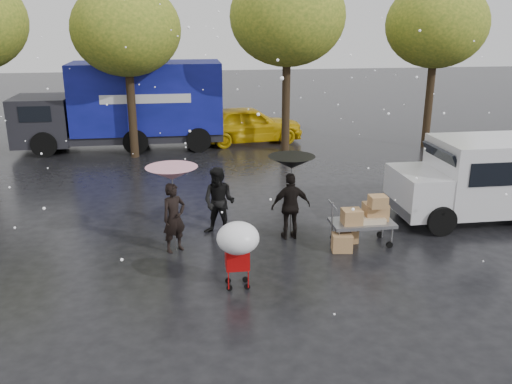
{
  "coord_description": "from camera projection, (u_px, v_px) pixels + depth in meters",
  "views": [
    {
      "loc": [
        -1.71,
        -11.11,
        5.28
      ],
      "look_at": [
        0.02,
        1.0,
        1.29
      ],
      "focal_mm": 38.0,
      "sensor_mm": 36.0,
      "label": 1
    }
  ],
  "objects": [
    {
      "name": "person_middle",
      "position": [
        219.0,
        202.0,
        13.45
      ],
      "size": [
        1.05,
        0.97,
        1.74
      ],
      "primitive_type": "imported",
      "rotation": [
        0.0,
        0.0,
        -0.46
      ],
      "color": "black",
      "rests_on": "ground"
    },
    {
      "name": "umbrella_pink",
      "position": [
        172.0,
        173.0,
        12.2
      ],
      "size": [
        1.18,
        1.18,
        2.05
      ],
      "color": "#4C4C4C",
      "rests_on": "ground"
    },
    {
      "name": "ground",
      "position": [
        261.0,
        259.0,
        12.32
      ],
      "size": [
        90.0,
        90.0,
        0.0
      ],
      "primitive_type": "plane",
      "color": "black",
      "rests_on": "ground"
    },
    {
      "name": "box_ground_far",
      "position": [
        347.0,
        235.0,
        13.22
      ],
      "size": [
        0.49,
        0.39,
        0.38
      ],
      "primitive_type": "cube",
      "rotation": [
        0.0,
        0.0,
        0.03
      ],
      "color": "olive",
      "rests_on": "ground"
    },
    {
      "name": "vendor_cart",
      "position": [
        366.0,
        216.0,
        12.92
      ],
      "size": [
        1.52,
        0.8,
        1.27
      ],
      "color": "slate",
      "rests_on": "ground"
    },
    {
      "name": "person_black",
      "position": [
        291.0,
        206.0,
        13.25
      ],
      "size": [
        1.01,
        0.48,
        1.67
      ],
      "primitive_type": "imported",
      "rotation": [
        0.0,
        0.0,
        3.22
      ],
      "color": "black",
      "rests_on": "ground"
    },
    {
      "name": "white_van",
      "position": [
        491.0,
        177.0,
        14.49
      ],
      "size": [
        4.91,
        2.18,
        2.2
      ],
      "color": "silver",
      "rests_on": "ground"
    },
    {
      "name": "box_ground_near",
      "position": [
        342.0,
        243.0,
        12.7
      ],
      "size": [
        0.51,
        0.43,
        0.42
      ],
      "primitive_type": "cube",
      "rotation": [
        0.0,
        0.0,
        -0.14
      ],
      "color": "olive",
      "rests_on": "ground"
    },
    {
      "name": "umbrella_black",
      "position": [
        292.0,
        162.0,
        12.91
      ],
      "size": [
        1.13,
        1.13,
        2.1
      ],
      "color": "#4C4C4C",
      "rests_on": "ground"
    },
    {
      "name": "yellow_taxi",
      "position": [
        248.0,
        124.0,
        23.44
      ],
      "size": [
        4.94,
        2.57,
        1.6
      ],
      "primitive_type": "imported",
      "rotation": [
        0.0,
        0.0,
        1.72
      ],
      "color": "#DFB00B",
      "rests_on": "ground"
    },
    {
      "name": "blue_truck",
      "position": [
        127.0,
        106.0,
        22.21
      ],
      "size": [
        8.3,
        2.6,
        3.5
      ],
      "color": "#0B105A",
      "rests_on": "ground"
    },
    {
      "name": "tree_row",
      "position": [
        209.0,
        23.0,
        20.11
      ],
      "size": [
        21.6,
        4.4,
        7.12
      ],
      "color": "black",
      "rests_on": "ground"
    },
    {
      "name": "person_pink",
      "position": [
        174.0,
        218.0,
        12.53
      ],
      "size": [
        0.72,
        0.65,
        1.65
      ],
      "primitive_type": "imported",
      "rotation": [
        0.0,
        0.0,
        0.56
      ],
      "color": "black",
      "rests_on": "ground"
    },
    {
      "name": "shopping_cart",
      "position": [
        238.0,
        241.0,
        10.61
      ],
      "size": [
        0.84,
        0.84,
        1.46
      ],
      "color": "#B90A0B",
      "rests_on": "ground"
    }
  ]
}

